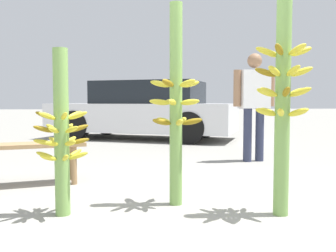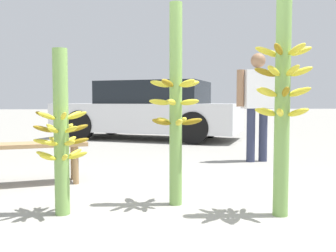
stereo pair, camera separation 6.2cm
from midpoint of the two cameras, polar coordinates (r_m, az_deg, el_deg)
ground_plane at (r=2.78m, az=1.94°, el=-14.32°), size 80.00×80.00×0.00m
banana_stalk_left at (r=2.94m, az=-15.38°, el=-1.04°), size 0.42×0.41×1.26m
banana_stalk_center at (r=3.10m, az=1.76°, el=3.30°), size 0.45×0.45×1.67m
banana_stalk_right at (r=2.93m, az=17.63°, el=4.34°), size 0.43×0.43×1.72m
vendor_person at (r=5.50m, az=13.80°, el=4.17°), size 0.65×0.26×1.55m
market_bench at (r=4.11m, az=-21.65°, el=-3.47°), size 1.43×0.68×0.44m
parked_car at (r=8.68m, az=-2.68°, el=2.31°), size 4.55×3.27×1.32m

